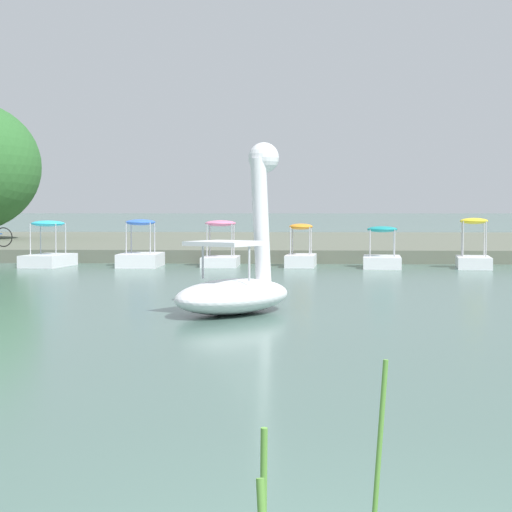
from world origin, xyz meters
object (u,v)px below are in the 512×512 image
pedal_boat_teal (382,256)px  pedal_boat_cyan (48,254)px  pedal_boat_pink (221,252)px  swan_boat (237,279)px  pedal_boat_orange (301,254)px  pedal_boat_blue (141,254)px  pedal_boat_yellow (474,255)px

pedal_boat_teal → pedal_boat_cyan: pedal_boat_cyan is taller
pedal_boat_pink → pedal_boat_teal: bearing=-5.2°
swan_boat → pedal_boat_orange: bearing=84.9°
pedal_boat_pink → pedal_boat_cyan: (-5.73, -0.37, -0.05)m
swan_boat → pedal_boat_teal: (3.84, 13.02, -0.25)m
pedal_boat_blue → pedal_boat_cyan: bearing=-179.6°
pedal_boat_orange → pedal_boat_cyan: 8.41m
pedal_boat_orange → pedal_boat_blue: 5.31m
pedal_boat_pink → pedal_boat_blue: pedal_boat_blue is taller
pedal_boat_teal → pedal_boat_cyan: (-11.05, 0.11, 0.05)m
pedal_boat_teal → pedal_boat_cyan: bearing=179.4°
swan_boat → pedal_boat_cyan: size_ratio=1.38×
swan_boat → pedal_boat_blue: (-4.11, 13.15, -0.21)m
swan_boat → pedal_boat_teal: size_ratio=1.46×
pedal_boat_yellow → pedal_boat_teal: size_ratio=0.95×
pedal_boat_cyan → pedal_boat_pink: bearing=3.7°
pedal_boat_blue → pedal_boat_cyan: size_ratio=0.89×
pedal_boat_yellow → pedal_boat_cyan: 13.98m
pedal_boat_teal → pedal_boat_blue: (-7.95, 0.13, 0.04)m
pedal_boat_pink → pedal_boat_blue: size_ratio=0.90×
pedal_boat_teal → pedal_boat_cyan: 11.05m
pedal_boat_cyan → pedal_boat_orange: bearing=2.0°
pedal_boat_yellow → pedal_boat_blue: size_ratio=1.01×
pedal_boat_blue → pedal_boat_cyan: (-3.10, -0.02, 0.00)m
pedal_boat_cyan → pedal_boat_yellow: bearing=-0.8°
swan_boat → pedal_boat_blue: size_ratio=1.55×
swan_boat → pedal_boat_yellow: (6.77, 12.93, -0.21)m
pedal_boat_pink → pedal_boat_blue: bearing=-172.4°
pedal_boat_orange → pedal_boat_cyan: size_ratio=0.83×
pedal_boat_teal → pedal_boat_pink: (-5.32, 0.48, 0.10)m
pedal_boat_yellow → pedal_boat_teal: pedal_boat_yellow is taller
swan_boat → pedal_boat_cyan: swan_boat is taller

